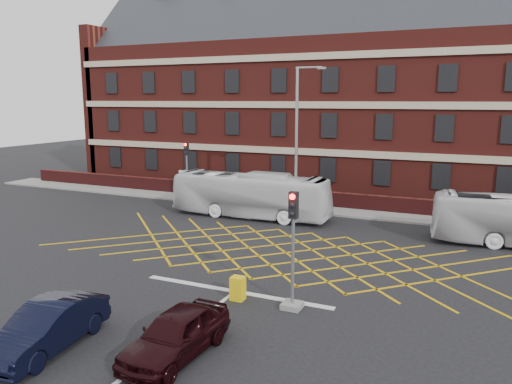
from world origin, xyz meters
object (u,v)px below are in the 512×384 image
at_px(street_lamp, 297,168).
at_px(car_navy, 47,327).
at_px(traffic_light_far, 187,176).
at_px(direction_signs, 186,180).
at_px(bus_left, 251,195).
at_px(car_maroon, 176,334).
at_px(utility_cabinet, 238,288).
at_px(traffic_light_near, 293,261).

bearing_deg(street_lamp, car_navy, -93.61).
bearing_deg(traffic_light_far, car_navy, -68.34).
height_order(car_navy, street_lamp, street_lamp).
xyz_separation_m(street_lamp, direction_signs, (-9.94, 2.89, -1.86)).
distance_m(bus_left, traffic_light_far, 7.54).
xyz_separation_m(car_maroon, traffic_light_far, (-12.22, 20.10, 1.07)).
height_order(car_maroon, utility_cabinet, car_maroon).
height_order(car_navy, car_maroon, car_navy).
distance_m(car_navy, street_lamp, 18.89).
bearing_deg(traffic_light_near, direction_signs, 132.51).
bearing_deg(car_navy, direction_signs, 106.18).
relative_size(street_lamp, utility_cabinet, 10.36).
bearing_deg(traffic_light_far, traffic_light_near, -47.67).
xyz_separation_m(car_maroon, traffic_light_near, (1.91, 4.59, 1.07)).
bearing_deg(car_navy, bus_left, 89.46).
xyz_separation_m(bus_left, traffic_light_near, (7.36, -12.23, 0.34)).
xyz_separation_m(bus_left, street_lamp, (2.88, 0.61, 1.81)).
xyz_separation_m(car_maroon, utility_cabinet, (-0.22, 4.47, -0.25)).
bearing_deg(direction_signs, bus_left, -26.37).
height_order(bus_left, utility_cabinet, bus_left).
xyz_separation_m(traffic_light_far, direction_signs, (-0.29, 0.22, -0.39)).
height_order(traffic_light_far, utility_cabinet, traffic_light_far).
xyz_separation_m(direction_signs, utility_cabinet, (12.29, -15.84, -0.93)).
relative_size(traffic_light_far, utility_cabinet, 4.76).
bearing_deg(car_maroon, bus_left, 110.67).
bearing_deg(utility_cabinet, car_navy, -121.56).
distance_m(bus_left, direction_signs, 7.88).
height_order(car_maroon, direction_signs, direction_signs).
height_order(direction_signs, utility_cabinet, direction_signs).
xyz_separation_m(traffic_light_far, street_lamp, (9.66, -2.68, 1.47)).
xyz_separation_m(bus_left, utility_cabinet, (5.23, -12.34, -0.98)).
bearing_deg(bus_left, car_maroon, -162.52).
bearing_deg(utility_cabinet, direction_signs, 127.80).
distance_m(bus_left, street_lamp, 3.46).
bearing_deg(bus_left, car_navy, -175.07).
distance_m(car_navy, utility_cabinet, 6.73).
distance_m(car_navy, traffic_light_far, 23.00).
relative_size(bus_left, traffic_light_far, 2.39).
bearing_deg(direction_signs, car_maroon, -58.38).
bearing_deg(traffic_light_far, direction_signs, 142.78).
distance_m(traffic_light_near, direction_signs, 21.34).
bearing_deg(car_maroon, car_navy, -158.70).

